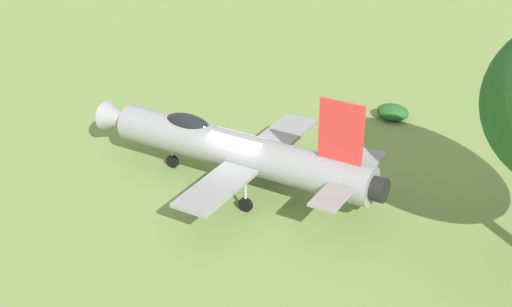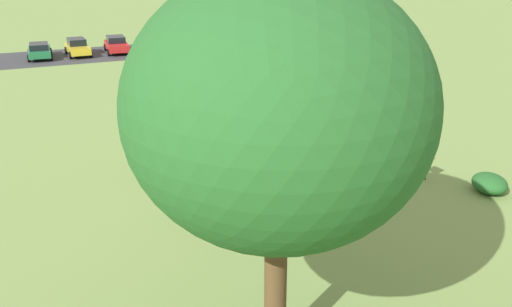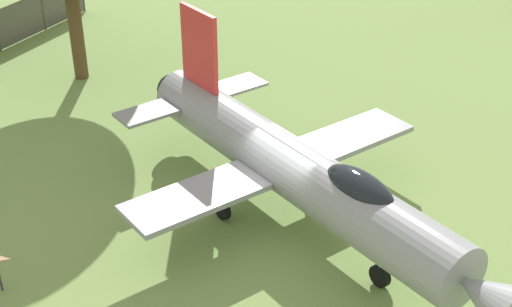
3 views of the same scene
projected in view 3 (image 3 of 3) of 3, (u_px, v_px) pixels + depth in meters
name	position (u px, v px, depth m)	size (l,w,h in m)	color
ground_plane	(290.00, 219.00, 20.69)	(200.00, 200.00, 0.00)	#75934C
display_jet	(300.00, 172.00, 19.54)	(13.79, 9.33, 4.96)	gray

